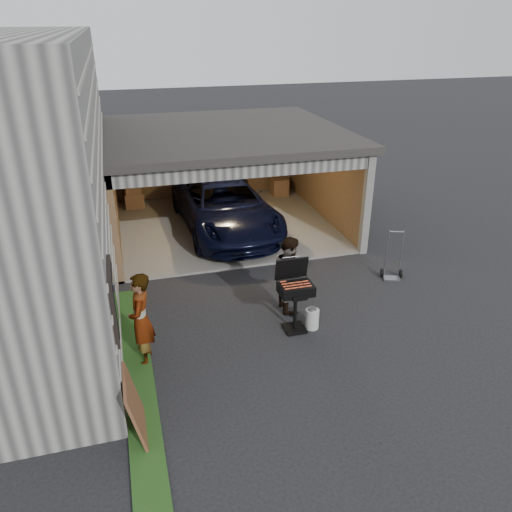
{
  "coord_description": "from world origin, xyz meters",
  "views": [
    {
      "loc": [
        -2.15,
        -7.42,
        5.75
      ],
      "look_at": [
        0.43,
        1.81,
        1.15
      ],
      "focal_mm": 35.0,
      "sensor_mm": 36.0,
      "label": 1
    }
  ],
  "objects_px": {
    "minivan": "(225,208)",
    "bbq_grill": "(295,291)",
    "man": "(289,273)",
    "plywood_panel": "(135,407)",
    "woman": "(141,320)",
    "propane_tank": "(312,319)",
    "hand_truck": "(392,269)"
  },
  "relations": [
    {
      "from": "minivan",
      "to": "hand_truck",
      "type": "xyz_separation_m",
      "value": [
        3.26,
        -3.95,
        -0.49
      ]
    },
    {
      "from": "plywood_panel",
      "to": "hand_truck",
      "type": "xyz_separation_m",
      "value": [
        6.27,
        3.48,
        -0.28
      ]
    },
    {
      "from": "woman",
      "to": "bbq_grill",
      "type": "bearing_deg",
      "value": 105.54
    },
    {
      "from": "bbq_grill",
      "to": "plywood_panel",
      "type": "height_order",
      "value": "bbq_grill"
    },
    {
      "from": "man",
      "to": "plywood_panel",
      "type": "relative_size",
      "value": 1.59
    },
    {
      "from": "propane_tank",
      "to": "woman",
      "type": "bearing_deg",
      "value": -176.58
    },
    {
      "from": "man",
      "to": "plywood_panel",
      "type": "bearing_deg",
      "value": 131.1
    },
    {
      "from": "woman",
      "to": "propane_tank",
      "type": "distance_m",
      "value": 3.44
    },
    {
      "from": "man",
      "to": "propane_tank",
      "type": "xyz_separation_m",
      "value": [
        0.2,
        -0.89,
        -0.62
      ]
    },
    {
      "from": "propane_tank",
      "to": "plywood_panel",
      "type": "distance_m",
      "value": 4.13
    },
    {
      "from": "man",
      "to": "plywood_panel",
      "type": "height_order",
      "value": "man"
    },
    {
      "from": "hand_truck",
      "to": "minivan",
      "type": "bearing_deg",
      "value": 149.54
    },
    {
      "from": "propane_tank",
      "to": "bbq_grill",
      "type": "bearing_deg",
      "value": 170.42
    },
    {
      "from": "woman",
      "to": "propane_tank",
      "type": "height_order",
      "value": "woman"
    },
    {
      "from": "man",
      "to": "plywood_panel",
      "type": "xyz_separation_m",
      "value": [
        -3.41,
        -2.87,
        -0.32
      ]
    },
    {
      "from": "minivan",
      "to": "woman",
      "type": "bearing_deg",
      "value": -118.36
    },
    {
      "from": "man",
      "to": "hand_truck",
      "type": "xyz_separation_m",
      "value": [
        2.86,
        0.6,
        -0.6
      ]
    },
    {
      "from": "woman",
      "to": "man",
      "type": "bearing_deg",
      "value": 119.49
    },
    {
      "from": "minivan",
      "to": "man",
      "type": "relative_size",
      "value": 3.14
    },
    {
      "from": "minivan",
      "to": "hand_truck",
      "type": "distance_m",
      "value": 5.14
    },
    {
      "from": "minivan",
      "to": "plywood_panel",
      "type": "relative_size",
      "value": 4.98
    },
    {
      "from": "minivan",
      "to": "man",
      "type": "bearing_deg",
      "value": -87.24
    },
    {
      "from": "bbq_grill",
      "to": "propane_tank",
      "type": "xyz_separation_m",
      "value": [
        0.36,
        -0.06,
        -0.67
      ]
    },
    {
      "from": "minivan",
      "to": "woman",
      "type": "xyz_separation_m",
      "value": [
        -2.77,
        -5.64,
        0.17
      ]
    },
    {
      "from": "minivan",
      "to": "propane_tank",
      "type": "relative_size",
      "value": 12.44
    },
    {
      "from": "plywood_panel",
      "to": "hand_truck",
      "type": "bearing_deg",
      "value": 29.0
    },
    {
      "from": "hand_truck",
      "to": "man",
      "type": "bearing_deg",
      "value": -148.04
    },
    {
      "from": "woman",
      "to": "man",
      "type": "xyz_separation_m",
      "value": [
        3.17,
        1.09,
        -0.06
      ]
    },
    {
      "from": "woman",
      "to": "plywood_panel",
      "type": "bearing_deg",
      "value": 2.88
    },
    {
      "from": "woman",
      "to": "plywood_panel",
      "type": "relative_size",
      "value": 1.71
    },
    {
      "from": "bbq_grill",
      "to": "hand_truck",
      "type": "xyz_separation_m",
      "value": [
        3.03,
        1.43,
        -0.65
      ]
    },
    {
      "from": "minivan",
      "to": "bbq_grill",
      "type": "distance_m",
      "value": 5.39
    }
  ]
}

